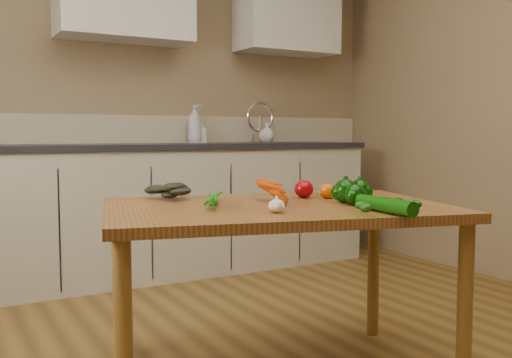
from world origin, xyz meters
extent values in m
cube|color=#957C59|center=(0.00, 2.51, 1.30)|extent=(4.00, 0.02, 2.60)
cube|color=beige|center=(0.00, 2.48, 0.55)|extent=(3.98, 0.03, 1.10)
cube|color=#BAB09B|center=(0.20, 2.19, 0.43)|extent=(2.80, 0.60, 0.86)
cube|color=#28282D|center=(0.20, 2.19, 0.88)|extent=(2.84, 0.64, 0.04)
cube|color=#99999E|center=(0.98, 2.19, 0.84)|extent=(0.55, 0.42, 0.10)
cylinder|color=silver|center=(0.98, 2.37, 1.02)|extent=(0.02, 0.02, 0.24)
cube|color=silver|center=(1.20, 2.32, 1.95)|extent=(0.80, 0.35, 0.70)
cube|color=#925B2A|center=(-0.11, 0.34, 0.68)|extent=(1.47, 1.14, 0.04)
cylinder|color=brown|center=(-0.78, 0.15, 0.33)|extent=(0.06, 0.06, 0.66)
cylinder|color=brown|center=(0.37, -0.16, 0.33)|extent=(0.06, 0.06, 0.66)
cylinder|color=brown|center=(-0.59, 0.84, 0.33)|extent=(0.06, 0.06, 0.66)
cylinder|color=brown|center=(0.55, 0.54, 0.33)|extent=(0.06, 0.06, 0.66)
imported|color=silver|center=(0.41, 2.34, 1.04)|extent=(0.12, 0.12, 0.28)
imported|color=silver|center=(0.48, 2.36, 0.98)|extent=(0.10, 0.10, 0.16)
imported|color=silver|center=(0.99, 2.27, 0.98)|extent=(0.17, 0.17, 0.15)
ellipsoid|color=white|center=(-0.23, 0.15, 0.72)|extent=(0.06, 0.06, 0.05)
sphere|color=#053202|center=(0.16, 0.26, 0.74)|extent=(0.09, 0.09, 0.09)
sphere|color=#053202|center=(0.24, 0.27, 0.74)|extent=(0.09, 0.09, 0.09)
sphere|color=#053202|center=(0.14, 0.18, 0.74)|extent=(0.08, 0.08, 0.08)
ellipsoid|color=#940209|center=(0.11, 0.48, 0.73)|extent=(0.08, 0.08, 0.08)
ellipsoid|color=#CA5705|center=(0.18, 0.41, 0.73)|extent=(0.07, 0.07, 0.07)
ellipsoid|color=#CA5705|center=(0.31, 0.41, 0.73)|extent=(0.07, 0.07, 0.06)
cylinder|color=#0B4607|center=(0.13, 0.02, 0.72)|extent=(0.07, 0.20, 0.05)
cylinder|color=#0B4607|center=(0.10, -0.07, 0.72)|extent=(0.07, 0.22, 0.05)
camera|label=1|loc=(-1.26, -1.52, 0.97)|focal=40.00mm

